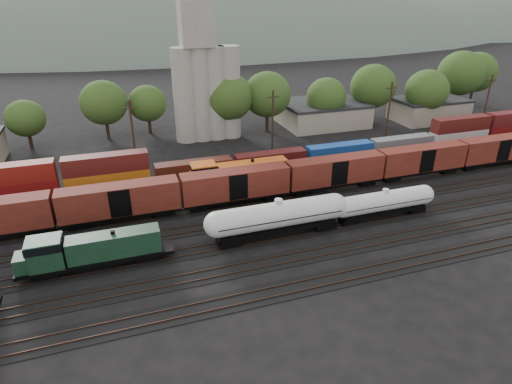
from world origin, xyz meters
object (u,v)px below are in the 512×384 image
object	(u,v)px
orange_locomotive	(233,174)
grain_silo	(206,83)
tank_car_a	(278,216)
green_locomotive	(87,251)

from	to	relation	value
orange_locomotive	grain_silo	xyz separation A→B (m)	(2.07, 26.00, 8.71)
tank_car_a	orange_locomotive	size ratio (longest dim) A/B	1.02
tank_car_a	green_locomotive	bearing A→B (deg)	180.00
green_locomotive	grain_silo	xyz separation A→B (m)	(22.40, 41.00, 8.82)
green_locomotive	grain_silo	distance (m)	47.54
orange_locomotive	tank_car_a	bearing A→B (deg)	-84.98
tank_car_a	grain_silo	xyz separation A→B (m)	(0.75, 41.00, 8.44)
green_locomotive	tank_car_a	distance (m)	21.65
tank_car_a	grain_silo	world-z (taller)	grain_silo
tank_car_a	orange_locomotive	bearing A→B (deg)	95.02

